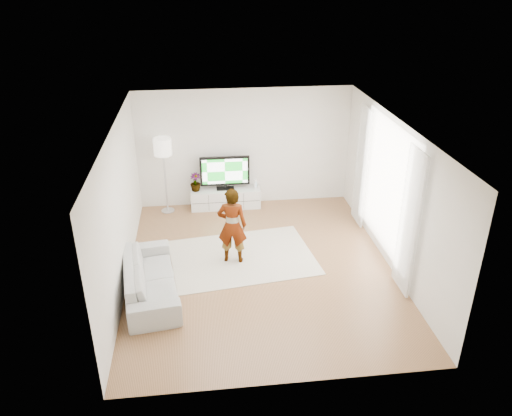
{
  "coord_description": "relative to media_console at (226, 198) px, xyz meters",
  "views": [
    {
      "loc": [
        -1.05,
        -8.1,
        5.25
      ],
      "look_at": [
        -0.03,
        0.4,
        1.08
      ],
      "focal_mm": 35.0,
      "sensor_mm": 36.0,
      "label": 1
    }
  ],
  "objects": [
    {
      "name": "game_console",
      "position": [
        0.72,
        -0.0,
        0.34
      ],
      "size": [
        0.06,
        0.16,
        0.21
      ],
      "rotation": [
        0.0,
        0.0,
        -0.11
      ],
      "color": "white",
      "rests_on": "media_console"
    },
    {
      "name": "ceiling",
      "position": [
        0.49,
        -2.76,
        2.57
      ],
      "size": [
        6.0,
        6.0,
        0.0
      ],
      "primitive_type": "plane",
      "color": "white",
      "rests_on": "wall_back"
    },
    {
      "name": "wall_back",
      "position": [
        0.49,
        0.24,
        1.17
      ],
      "size": [
        5.0,
        0.02,
        2.8
      ],
      "primitive_type": "cube",
      "color": "silver",
      "rests_on": "floor"
    },
    {
      "name": "potted_plant",
      "position": [
        -0.7,
        0.0,
        0.45
      ],
      "size": [
        0.28,
        0.28,
        0.44
      ],
      "primitive_type": "imported",
      "rotation": [
        0.0,
        0.0,
        0.17
      ],
      "color": "#3F7238",
      "rests_on": "media_console"
    },
    {
      "name": "player",
      "position": [
        -0.02,
        -2.46,
        0.55
      ],
      "size": [
        0.62,
        0.46,
        1.54
      ],
      "primitive_type": "imported",
      "rotation": [
        0.0,
        0.0,
        2.96
      ],
      "color": "#334772",
      "rests_on": "rug"
    },
    {
      "name": "media_console",
      "position": [
        0.0,
        0.0,
        0.0
      ],
      "size": [
        1.65,
        0.47,
        0.46
      ],
      "color": "silver",
      "rests_on": "floor"
    },
    {
      "name": "wall_right",
      "position": [
        2.99,
        -2.76,
        1.17
      ],
      "size": [
        0.02,
        6.0,
        2.8
      ],
      "primitive_type": "cube",
      "color": "silver",
      "rests_on": "floor"
    },
    {
      "name": "wall_front",
      "position": [
        0.49,
        -5.76,
        1.17
      ],
      "size": [
        5.0,
        0.02,
        2.8
      ],
      "primitive_type": "cube",
      "color": "silver",
      "rests_on": "floor"
    },
    {
      "name": "floor_lamp",
      "position": [
        -1.38,
        -0.06,
        1.29
      ],
      "size": [
        0.4,
        0.4,
        1.8
      ],
      "color": "silver",
      "rests_on": "floor"
    },
    {
      "name": "television",
      "position": [
        0.0,
        0.03,
        0.67
      ],
      "size": [
        1.16,
        0.23,
        0.81
      ],
      "color": "black",
      "rests_on": "media_console"
    },
    {
      "name": "sofa",
      "position": [
        -1.54,
        -3.37,
        0.09
      ],
      "size": [
        1.15,
        2.29,
        0.64
      ],
      "primitive_type": "imported",
      "rotation": [
        0.0,
        0.0,
        1.71
      ],
      "color": "#B7B7B2",
      "rests_on": "floor"
    },
    {
      "name": "rug",
      "position": [
        0.18,
        -2.36,
        -0.23
      ],
      "size": [
        3.02,
        2.34,
        0.01
      ],
      "primitive_type": "cube",
      "rotation": [
        0.0,
        0.0,
        0.13
      ],
      "color": "beige",
      "rests_on": "floor"
    },
    {
      "name": "window",
      "position": [
        2.97,
        -2.46,
        1.22
      ],
      "size": [
        0.01,
        2.6,
        2.5
      ],
      "primitive_type": "cube",
      "color": "white",
      "rests_on": "wall_right"
    },
    {
      "name": "floor",
      "position": [
        0.49,
        -2.76,
        -0.23
      ],
      "size": [
        6.0,
        6.0,
        0.0
      ],
      "primitive_type": "plane",
      "color": "#A16F48",
      "rests_on": "ground"
    },
    {
      "name": "curtain_far",
      "position": [
        2.89,
        -1.16,
        1.12
      ],
      "size": [
        0.04,
        0.7,
        2.6
      ],
      "primitive_type": "cube",
      "color": "white",
      "rests_on": "floor"
    },
    {
      "name": "wall_left",
      "position": [
        -2.01,
        -2.76,
        1.17
      ],
      "size": [
        0.02,
        6.0,
        2.8
      ],
      "primitive_type": "cube",
      "color": "silver",
      "rests_on": "floor"
    },
    {
      "name": "curtain_near",
      "position": [
        2.89,
        -3.76,
        1.12
      ],
      "size": [
        0.04,
        0.7,
        2.6
      ],
      "primitive_type": "cube",
      "color": "white",
      "rests_on": "floor"
    }
  ]
}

